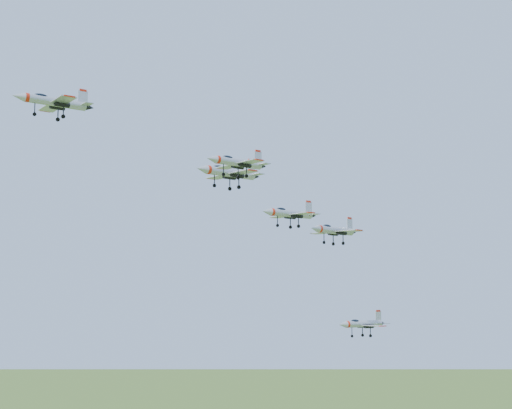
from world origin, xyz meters
TOP-DOWN VIEW (x-y plane):
  - jet_lead at (-28.68, 8.89)m, footprint 12.89×10.62m
  - jet_left_high at (-5.20, -4.10)m, footprint 12.41×10.34m
  - jet_right_high at (-10.08, -14.48)m, footprint 10.44×8.67m
  - jet_left_low at (13.35, 5.66)m, footprint 12.53×10.36m
  - jet_right_low at (9.57, -11.32)m, footprint 10.89×9.16m
  - jet_trail at (22.90, -2.37)m, footprint 10.92×8.99m

SIDE VIEW (x-z plane):
  - jet_trail at x=22.90m, z-range 98.20..101.12m
  - jet_right_low at x=9.57m, z-range 113.13..116.06m
  - jet_left_low at x=13.35m, z-range 117.39..120.74m
  - jet_right_high at x=-10.08m, z-range 121.39..124.18m
  - jet_left_high at x=-5.20m, z-range 121.66..124.97m
  - jet_lead at x=-28.68m, z-range 132.24..135.69m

